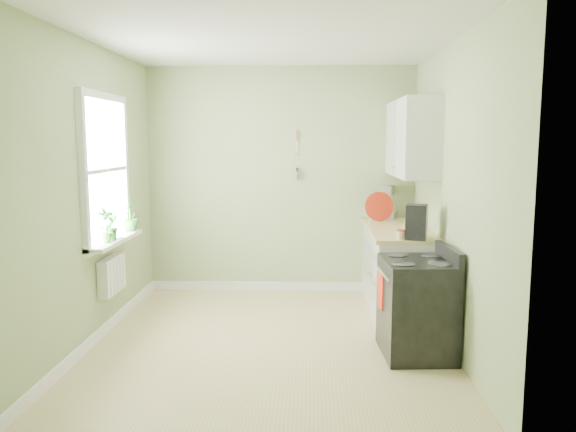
{
  "coord_description": "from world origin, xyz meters",
  "views": [
    {
      "loc": [
        0.36,
        -4.93,
        1.83
      ],
      "look_at": [
        0.14,
        0.55,
        1.09
      ],
      "focal_mm": 35.0,
      "sensor_mm": 36.0,
      "label": 1
    }
  ],
  "objects_px": {
    "stand_mixer": "(387,203)",
    "coffee_maker": "(416,223)",
    "kettle": "(373,211)",
    "stove": "(417,307)"
  },
  "relations": [
    {
      "from": "stove",
      "to": "stand_mixer",
      "type": "bearing_deg",
      "value": 90.17
    },
    {
      "from": "stand_mixer",
      "to": "kettle",
      "type": "distance_m",
      "value": 0.19
    },
    {
      "from": "stove",
      "to": "stand_mixer",
      "type": "height_order",
      "value": "stand_mixer"
    },
    {
      "from": "stand_mixer",
      "to": "coffee_maker",
      "type": "relative_size",
      "value": 1.34
    },
    {
      "from": "kettle",
      "to": "coffee_maker",
      "type": "xyz_separation_m",
      "value": [
        0.25,
        -1.42,
        0.06
      ]
    },
    {
      "from": "stove",
      "to": "coffee_maker",
      "type": "height_order",
      "value": "coffee_maker"
    },
    {
      "from": "coffee_maker",
      "to": "stand_mixer",
      "type": "bearing_deg",
      "value": 93.21
    },
    {
      "from": "stove",
      "to": "coffee_maker",
      "type": "xyz_separation_m",
      "value": [
        0.08,
        0.55,
        0.65
      ]
    },
    {
      "from": "stand_mixer",
      "to": "kettle",
      "type": "height_order",
      "value": "stand_mixer"
    },
    {
      "from": "stove",
      "to": "kettle",
      "type": "height_order",
      "value": "kettle"
    }
  ]
}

